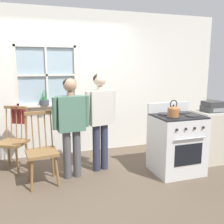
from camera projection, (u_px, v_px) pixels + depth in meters
ground_plane at (80, 184)px, 3.59m from camera, size 16.00×16.00×0.00m
wall_back at (65, 84)px, 4.66m from camera, size 6.40×0.16×2.70m
chair_by_window at (13, 142)px, 3.99m from camera, size 0.56×0.55×1.04m
chair_near_wall at (42, 152)px, 3.54m from camera, size 0.46×0.45×1.04m
person_elderly_left at (71, 119)px, 3.66m from camera, size 0.55×0.25×1.50m
person_teen_center at (100, 114)px, 3.93m from camera, size 0.54×0.28×1.56m
stove at (176, 143)px, 3.94m from camera, size 0.74×0.68×1.08m
kettle at (173, 111)px, 3.66m from camera, size 0.21×0.17×0.25m
potted_plant at (44, 101)px, 4.51m from camera, size 0.17×0.17×0.30m
handbag at (19, 115)px, 4.15m from camera, size 0.24×0.25×0.31m
side_counter at (210, 136)px, 4.39m from camera, size 0.55×0.50×0.90m
stereo at (213, 107)px, 4.27m from camera, size 0.34×0.29×0.18m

